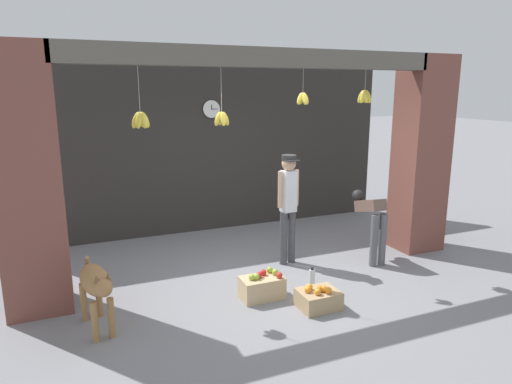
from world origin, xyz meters
TOP-DOWN VIEW (x-y plane):
  - ground_plane at (0.00, 0.00)m, footprint 60.00×60.00m
  - shop_back_wall at (0.00, 2.57)m, footprint 6.85×0.12m
  - shop_pillar_left at (-2.78, 0.30)m, footprint 0.70×0.60m
  - shop_pillar_right at (2.78, 0.30)m, footprint 0.70×0.60m
  - storefront_awning at (-0.00, 0.12)m, footprint 4.95×0.28m
  - dog at (-2.19, -0.48)m, footprint 0.38×1.00m
  - shopkeeper at (0.54, 0.47)m, footprint 0.34×0.27m
  - worker_stooping at (1.74, 0.08)m, footprint 0.28×0.77m
  - fruit_crate_oranges at (0.24, -0.95)m, footprint 0.47×0.38m
  - fruit_crate_apples at (-0.27, -0.45)m, footprint 0.52×0.32m
  - water_bottle at (0.44, -0.44)m, footprint 0.08×0.08m
  - wall_clock at (0.05, 2.50)m, footprint 0.32×0.03m

SIDE VIEW (x-z plane):
  - ground_plane at x=0.00m, z-range 0.00..0.00m
  - fruit_crate_oranges at x=0.24m, z-range -0.03..0.26m
  - water_bottle at x=0.44m, z-range -0.01..0.27m
  - fruit_crate_apples at x=-0.27m, z-range -0.02..0.32m
  - dog at x=-2.19m, z-range 0.15..0.91m
  - worker_stooping at x=1.74m, z-range 0.16..1.17m
  - shopkeeper at x=0.54m, z-range 0.14..1.77m
  - shop_back_wall at x=0.00m, z-range 0.00..3.03m
  - shop_pillar_left at x=-2.78m, z-range 0.00..3.03m
  - shop_pillar_right at x=2.78m, z-range 0.00..3.03m
  - wall_clock at x=0.05m, z-range 2.03..2.35m
  - storefront_awning at x=0.00m, z-range 2.40..3.35m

